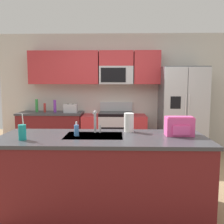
{
  "coord_description": "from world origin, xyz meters",
  "views": [
    {
      "loc": [
        0.06,
        -3.33,
        1.52
      ],
      "look_at": [
        -0.04,
        0.6,
        1.05
      ],
      "focal_mm": 38.82,
      "sensor_mm": 36.0,
      "label": 1
    }
  ],
  "objects_px": {
    "pepper_mill": "(45,108)",
    "refrigerator": "(182,112)",
    "bottle_purple": "(55,106)",
    "soap_dispenser": "(76,130)",
    "range_oven": "(114,133)",
    "bottle_green": "(37,106)",
    "drink_cup_teal": "(22,132)",
    "paper_towel_roll": "(129,122)",
    "toaster": "(71,108)",
    "backpack": "(179,126)",
    "sink_faucet": "(95,120)"
  },
  "relations": [
    {
      "from": "range_oven",
      "to": "bottle_green",
      "type": "xyz_separation_m",
      "value": [
        -1.68,
        0.03,
        0.6
      ]
    },
    {
      "from": "refrigerator",
      "to": "bottle_green",
      "type": "height_order",
      "value": "refrigerator"
    },
    {
      "from": "bottle_purple",
      "to": "sink_faucet",
      "type": "relative_size",
      "value": 0.94
    },
    {
      "from": "bottle_green",
      "to": "backpack",
      "type": "relative_size",
      "value": 0.87
    },
    {
      "from": "range_oven",
      "to": "soap_dispenser",
      "type": "distance_m",
      "value": 2.43
    },
    {
      "from": "refrigerator",
      "to": "drink_cup_teal",
      "type": "distance_m",
      "value": 3.45
    },
    {
      "from": "bottle_green",
      "to": "drink_cup_teal",
      "type": "distance_m",
      "value": 2.69
    },
    {
      "from": "range_oven",
      "to": "refrigerator",
      "type": "bearing_deg",
      "value": -2.9
    },
    {
      "from": "bottle_green",
      "to": "backpack",
      "type": "height_order",
      "value": "bottle_green"
    },
    {
      "from": "refrigerator",
      "to": "bottle_purple",
      "type": "bearing_deg",
      "value": 178.62
    },
    {
      "from": "range_oven",
      "to": "drink_cup_teal",
      "type": "distance_m",
      "value": 2.79
    },
    {
      "from": "range_oven",
      "to": "refrigerator",
      "type": "distance_m",
      "value": 1.5
    },
    {
      "from": "bottle_green",
      "to": "soap_dispenser",
      "type": "distance_m",
      "value": 2.69
    },
    {
      "from": "drink_cup_teal",
      "to": "range_oven",
      "type": "bearing_deg",
      "value": 69.34
    },
    {
      "from": "refrigerator",
      "to": "paper_towel_roll",
      "type": "xyz_separation_m",
      "value": [
        -1.2,
        -2.01,
        0.09
      ]
    },
    {
      "from": "pepper_mill",
      "to": "refrigerator",
      "type": "bearing_deg",
      "value": -1.36
    },
    {
      "from": "range_oven",
      "to": "backpack",
      "type": "relative_size",
      "value": 4.25
    },
    {
      "from": "range_oven",
      "to": "paper_towel_roll",
      "type": "distance_m",
      "value": 2.17
    },
    {
      "from": "pepper_mill",
      "to": "paper_towel_roll",
      "type": "bearing_deg",
      "value": -50.39
    },
    {
      "from": "refrigerator",
      "to": "bottle_green",
      "type": "distance_m",
      "value": 3.1
    },
    {
      "from": "pepper_mill",
      "to": "bottle_green",
      "type": "relative_size",
      "value": 0.69
    },
    {
      "from": "refrigerator",
      "to": "drink_cup_teal",
      "type": "xyz_separation_m",
      "value": [
        -2.38,
        -2.49,
        0.06
      ]
    },
    {
      "from": "toaster",
      "to": "paper_towel_roll",
      "type": "xyz_separation_m",
      "value": [
        1.15,
        -2.03,
        0.03
      ]
    },
    {
      "from": "bottle_purple",
      "to": "bottle_green",
      "type": "distance_m",
      "value": 0.41
    },
    {
      "from": "drink_cup_teal",
      "to": "bottle_green",
      "type": "bearing_deg",
      "value": 105.42
    },
    {
      "from": "pepper_mill",
      "to": "toaster",
      "type": "bearing_deg",
      "value": -5.02
    },
    {
      "from": "pepper_mill",
      "to": "soap_dispenser",
      "type": "height_order",
      "value": "pepper_mill"
    },
    {
      "from": "range_oven",
      "to": "bottle_purple",
      "type": "xyz_separation_m",
      "value": [
        -1.28,
        -0.01,
        0.59
      ]
    },
    {
      "from": "bottle_purple",
      "to": "soap_dispenser",
      "type": "height_order",
      "value": "bottle_purple"
    },
    {
      "from": "bottle_purple",
      "to": "backpack",
      "type": "height_order",
      "value": "bottle_purple"
    },
    {
      "from": "bottle_purple",
      "to": "soap_dispenser",
      "type": "xyz_separation_m",
      "value": [
        0.87,
        -2.33,
        -0.06
      ]
    },
    {
      "from": "bottle_purple",
      "to": "range_oven",
      "type": "bearing_deg",
      "value": 0.32
    },
    {
      "from": "bottle_green",
      "to": "backpack",
      "type": "distance_m",
      "value": 3.41
    },
    {
      "from": "range_oven",
      "to": "toaster",
      "type": "distance_m",
      "value": 1.08
    },
    {
      "from": "refrigerator",
      "to": "drink_cup_teal",
      "type": "relative_size",
      "value": 6.41
    },
    {
      "from": "backpack",
      "to": "toaster",
      "type": "bearing_deg",
      "value": 127.86
    },
    {
      "from": "range_oven",
      "to": "soap_dispenser",
      "type": "xyz_separation_m",
      "value": [
        -0.41,
        -2.34,
        0.53
      ]
    },
    {
      "from": "refrigerator",
      "to": "pepper_mill",
      "type": "distance_m",
      "value": 2.92
    },
    {
      "from": "pepper_mill",
      "to": "paper_towel_roll",
      "type": "xyz_separation_m",
      "value": [
        1.72,
        -2.08,
        0.02
      ]
    },
    {
      "from": "sink_faucet",
      "to": "backpack",
      "type": "height_order",
      "value": "sink_faucet"
    },
    {
      "from": "toaster",
      "to": "pepper_mill",
      "type": "distance_m",
      "value": 0.57
    },
    {
      "from": "bottle_green",
      "to": "soap_dispenser",
      "type": "bearing_deg",
      "value": -61.8
    },
    {
      "from": "refrigerator",
      "to": "drink_cup_teal",
      "type": "height_order",
      "value": "refrigerator"
    },
    {
      "from": "bottle_purple",
      "to": "sink_faucet",
      "type": "bearing_deg",
      "value": -63.58
    },
    {
      "from": "soap_dispenser",
      "to": "paper_towel_roll",
      "type": "relative_size",
      "value": 0.71
    },
    {
      "from": "refrigerator",
      "to": "paper_towel_roll",
      "type": "relative_size",
      "value": 7.71
    },
    {
      "from": "backpack",
      "to": "soap_dispenser",
      "type": "bearing_deg",
      "value": -177.52
    },
    {
      "from": "range_oven",
      "to": "bottle_green",
      "type": "distance_m",
      "value": 1.78
    },
    {
      "from": "refrigerator",
      "to": "soap_dispenser",
      "type": "bearing_deg",
      "value": -128.87
    },
    {
      "from": "bottle_purple",
      "to": "drink_cup_teal",
      "type": "distance_m",
      "value": 2.57
    }
  ]
}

